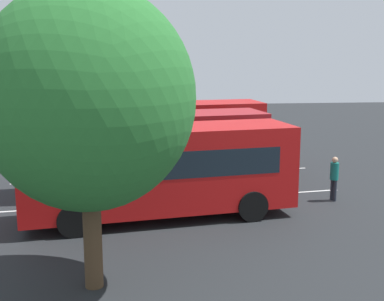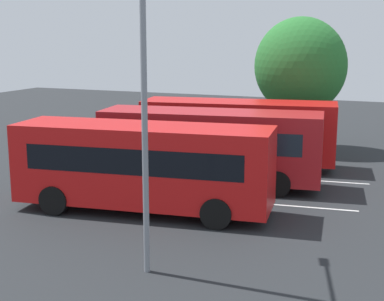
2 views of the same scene
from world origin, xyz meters
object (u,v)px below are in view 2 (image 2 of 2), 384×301
(bus_center_right, at_px, (142,164))
(depot_tree, at_px, (300,66))
(pedestrian, at_px, (103,140))
(bus_center_left, at_px, (210,145))
(street_lamp, at_px, (146,79))
(bus_far_left, at_px, (237,130))

(bus_center_right, distance_m, depot_tree, 13.77)
(pedestrian, bearing_deg, bus_center_left, -40.81)
(pedestrian, distance_m, street_lamp, 14.44)
(bus_center_right, distance_m, street_lamp, 6.05)
(bus_center_left, bearing_deg, depot_tree, -110.52)
(bus_center_right, bearing_deg, pedestrian, -57.34)
(bus_center_right, relative_size, depot_tree, 1.31)
(street_lamp, bearing_deg, pedestrian, 22.35)
(street_lamp, distance_m, depot_tree, 17.58)
(bus_center_right, bearing_deg, bus_far_left, -103.80)
(bus_center_left, distance_m, bus_center_right, 4.43)
(bus_far_left, bearing_deg, pedestrian, 2.39)
(bus_center_left, bearing_deg, pedestrian, -29.16)
(pedestrian, relative_size, street_lamp, 0.19)
(street_lamp, height_order, depot_tree, street_lamp)
(street_lamp, bearing_deg, bus_center_right, 15.39)
(pedestrian, bearing_deg, depot_tree, 16.60)
(bus_center_right, bearing_deg, bus_center_left, -109.33)
(bus_far_left, relative_size, street_lamp, 1.05)
(pedestrian, relative_size, depot_tree, 0.24)
(bus_center_left, xyz_separation_m, depot_tree, (-1.86, -8.85, 2.82))
(bus_far_left, xyz_separation_m, bus_center_left, (0.00, 3.79, 0.00))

